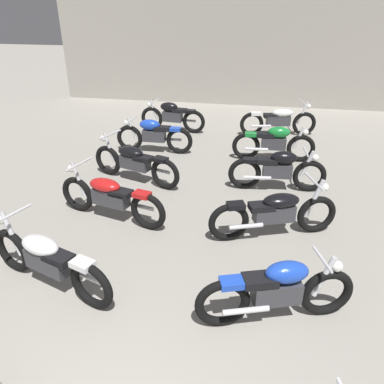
{
  "coord_description": "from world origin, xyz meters",
  "views": [
    {
      "loc": [
        1.07,
        -1.01,
        3.55
      ],
      "look_at": [
        0.0,
        4.75,
        0.55
      ],
      "focal_mm": 35.68,
      "sensor_mm": 36.0,
      "label": 1
    }
  ],
  "objects_px": {
    "motorcycle_left_row_2": "(110,196)",
    "motorcycle_left_row_4": "(154,135)",
    "motorcycle_right_row_2": "(275,212)",
    "motorcycle_left_row_1": "(47,259)",
    "motorcycle_right_row_1": "(277,290)",
    "motorcycle_left_row_3": "(135,162)",
    "motorcycle_right_row_5": "(279,120)",
    "motorcycle_right_row_3": "(278,169)",
    "motorcycle_right_row_4": "(274,142)",
    "motorcycle_left_row_5": "(172,116)"
  },
  "relations": [
    {
      "from": "motorcycle_left_row_3",
      "to": "motorcycle_right_row_4",
      "type": "height_order",
      "value": "motorcycle_left_row_3"
    },
    {
      "from": "motorcycle_right_row_3",
      "to": "motorcycle_right_row_5",
      "type": "relative_size",
      "value": 0.92
    },
    {
      "from": "motorcycle_left_row_5",
      "to": "motorcycle_right_row_5",
      "type": "height_order",
      "value": "motorcycle_right_row_5"
    },
    {
      "from": "motorcycle_left_row_3",
      "to": "motorcycle_right_row_2",
      "type": "relative_size",
      "value": 1.01
    },
    {
      "from": "motorcycle_left_row_2",
      "to": "motorcycle_right_row_3",
      "type": "height_order",
      "value": "motorcycle_left_row_2"
    },
    {
      "from": "motorcycle_right_row_2",
      "to": "motorcycle_right_row_1",
      "type": "bearing_deg",
      "value": -89.57
    },
    {
      "from": "motorcycle_left_row_4",
      "to": "motorcycle_left_row_5",
      "type": "height_order",
      "value": "same"
    },
    {
      "from": "motorcycle_left_row_4",
      "to": "motorcycle_left_row_5",
      "type": "bearing_deg",
      "value": 87.97
    },
    {
      "from": "motorcycle_left_row_2",
      "to": "motorcycle_left_row_4",
      "type": "distance_m",
      "value": 3.35
    },
    {
      "from": "motorcycle_left_row_3",
      "to": "motorcycle_right_row_5",
      "type": "height_order",
      "value": "same"
    },
    {
      "from": "motorcycle_left_row_4",
      "to": "motorcycle_right_row_2",
      "type": "bearing_deg",
      "value": -48.65
    },
    {
      "from": "motorcycle_left_row_2",
      "to": "motorcycle_right_row_3",
      "type": "distance_m",
      "value": 3.37
    },
    {
      "from": "motorcycle_right_row_4",
      "to": "motorcycle_left_row_4",
      "type": "bearing_deg",
      "value": 179.6
    },
    {
      "from": "motorcycle_right_row_3",
      "to": "motorcycle_right_row_4",
      "type": "height_order",
      "value": "same"
    },
    {
      "from": "motorcycle_left_row_2",
      "to": "motorcycle_right_row_1",
      "type": "height_order",
      "value": "motorcycle_left_row_2"
    },
    {
      "from": "motorcycle_left_row_1",
      "to": "motorcycle_left_row_5",
      "type": "relative_size",
      "value": 1.06
    },
    {
      "from": "motorcycle_left_row_3",
      "to": "motorcycle_right_row_1",
      "type": "relative_size",
      "value": 1.1
    },
    {
      "from": "motorcycle_left_row_2",
      "to": "motorcycle_left_row_1",
      "type": "bearing_deg",
      "value": -94.66
    },
    {
      "from": "motorcycle_left_row_2",
      "to": "motorcycle_right_row_1",
      "type": "bearing_deg",
      "value": -33.92
    },
    {
      "from": "motorcycle_left_row_1",
      "to": "motorcycle_left_row_4",
      "type": "height_order",
      "value": "motorcycle_left_row_1"
    },
    {
      "from": "motorcycle_right_row_5",
      "to": "motorcycle_right_row_2",
      "type": "bearing_deg",
      "value": -91.61
    },
    {
      "from": "motorcycle_right_row_5",
      "to": "motorcycle_left_row_2",
      "type": "bearing_deg",
      "value": -119.39
    },
    {
      "from": "motorcycle_right_row_1",
      "to": "motorcycle_right_row_5",
      "type": "xyz_separation_m",
      "value": [
        0.14,
        7.19,
        -0.01
      ]
    },
    {
      "from": "motorcycle_left_row_5",
      "to": "motorcycle_left_row_2",
      "type": "bearing_deg",
      "value": -89.02
    },
    {
      "from": "motorcycle_left_row_3",
      "to": "motorcycle_left_row_4",
      "type": "height_order",
      "value": "motorcycle_left_row_3"
    },
    {
      "from": "motorcycle_right_row_1",
      "to": "motorcycle_right_row_3",
      "type": "bearing_deg",
      "value": 89.09
    },
    {
      "from": "motorcycle_left_row_4",
      "to": "motorcycle_right_row_2",
      "type": "distance_m",
      "value": 4.51
    },
    {
      "from": "motorcycle_left_row_3",
      "to": "motorcycle_right_row_3",
      "type": "xyz_separation_m",
      "value": [
        2.97,
        0.13,
        0.01
      ]
    },
    {
      "from": "motorcycle_right_row_3",
      "to": "motorcycle_left_row_5",
      "type": "bearing_deg",
      "value": 131.25
    },
    {
      "from": "motorcycle_right_row_2",
      "to": "motorcycle_left_row_5",
      "type": "bearing_deg",
      "value": 119.49
    },
    {
      "from": "motorcycle_right_row_3",
      "to": "motorcycle_right_row_5",
      "type": "bearing_deg",
      "value": 88.76
    },
    {
      "from": "motorcycle_left_row_4",
      "to": "motorcycle_right_row_1",
      "type": "bearing_deg",
      "value": -60.38
    },
    {
      "from": "motorcycle_right_row_4",
      "to": "motorcycle_right_row_5",
      "type": "relative_size",
      "value": 0.92
    },
    {
      "from": "motorcycle_left_row_2",
      "to": "motorcycle_right_row_3",
      "type": "xyz_separation_m",
      "value": [
        2.9,
        1.71,
        0.01
      ]
    },
    {
      "from": "motorcycle_left_row_2",
      "to": "motorcycle_left_row_3",
      "type": "distance_m",
      "value": 1.59
    },
    {
      "from": "motorcycle_left_row_2",
      "to": "motorcycle_right_row_4",
      "type": "distance_m",
      "value": 4.37
    },
    {
      "from": "motorcycle_left_row_4",
      "to": "motorcycle_right_row_3",
      "type": "height_order",
      "value": "same"
    },
    {
      "from": "motorcycle_left_row_4",
      "to": "motorcycle_left_row_5",
      "type": "xyz_separation_m",
      "value": [
        0.06,
        1.77,
        0.0
      ]
    },
    {
      "from": "motorcycle_left_row_1",
      "to": "motorcycle_right_row_3",
      "type": "xyz_separation_m",
      "value": [
        3.05,
        3.57,
        0.01
      ]
    },
    {
      "from": "motorcycle_right_row_4",
      "to": "motorcycle_right_row_5",
      "type": "distance_m",
      "value": 1.96
    },
    {
      "from": "motorcycle_right_row_3",
      "to": "motorcycle_left_row_4",
      "type": "bearing_deg",
      "value": 151.78
    },
    {
      "from": "motorcycle_left_row_4",
      "to": "motorcycle_right_row_4",
      "type": "height_order",
      "value": "same"
    },
    {
      "from": "motorcycle_right_row_1",
      "to": "motorcycle_left_row_4",
      "type": "bearing_deg",
      "value": 119.62
    },
    {
      "from": "motorcycle_left_row_1",
      "to": "motorcycle_right_row_5",
      "type": "relative_size",
      "value": 0.97
    },
    {
      "from": "motorcycle_left_row_3",
      "to": "motorcycle_right_row_1",
      "type": "height_order",
      "value": "motorcycle_left_row_3"
    },
    {
      "from": "motorcycle_left_row_1",
      "to": "motorcycle_right_row_2",
      "type": "height_order",
      "value": "same"
    },
    {
      "from": "motorcycle_left_row_5",
      "to": "motorcycle_right_row_3",
      "type": "relative_size",
      "value": 1.0
    },
    {
      "from": "motorcycle_left_row_5",
      "to": "motorcycle_right_row_2",
      "type": "height_order",
      "value": "motorcycle_right_row_2"
    },
    {
      "from": "motorcycle_left_row_3",
      "to": "motorcycle_right_row_5",
      "type": "distance_m",
      "value": 4.79
    },
    {
      "from": "motorcycle_left_row_3",
      "to": "motorcycle_right_row_2",
      "type": "bearing_deg",
      "value": -29.19
    }
  ]
}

